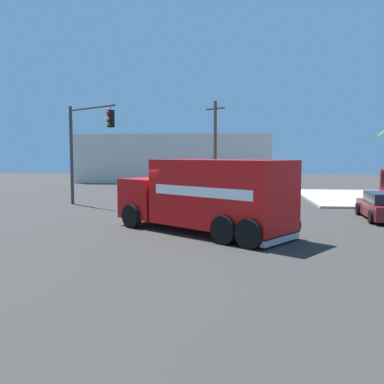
{
  "coord_description": "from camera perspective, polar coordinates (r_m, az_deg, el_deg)",
  "views": [
    {
      "loc": [
        2.27,
        -17.46,
        3.08
      ],
      "look_at": [
        0.51,
        -0.86,
        1.6
      ],
      "focal_mm": 39.23,
      "sensor_mm": 36.0,
      "label": 1
    }
  ],
  "objects": [
    {
      "name": "ground_plane",
      "position": [
        17.87,
        -1.35,
        -4.85
      ],
      "size": [
        100.0,
        100.0,
        0.0
      ],
      "primitive_type": "plane",
      "color": "#33302D"
    },
    {
      "name": "utility_pole",
      "position": [
        39.07,
        3.17,
        6.62
      ],
      "size": [
        1.81,
        1.44,
        8.0
      ],
      "color": "brown",
      "rests_on": "ground"
    },
    {
      "name": "traffic_light_primary",
      "position": [
        26.02,
        -14.48,
        6.92
      ],
      "size": [
        3.68,
        2.7,
        6.05
      ],
      "color": "#38383D",
      "rests_on": "ground"
    },
    {
      "name": "building_backdrop",
      "position": [
        47.39,
        -2.39,
        4.56
      ],
      "size": [
        21.18,
        6.0,
        5.31
      ],
      "primitive_type": "cube",
      "color": "beige",
      "rests_on": "ground"
    },
    {
      "name": "delivery_truck",
      "position": [
        16.47,
        1.96,
        -0.43
      ],
      "size": [
        7.55,
        6.47,
        2.89
      ],
      "color": "red",
      "rests_on": "ground"
    }
  ]
}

